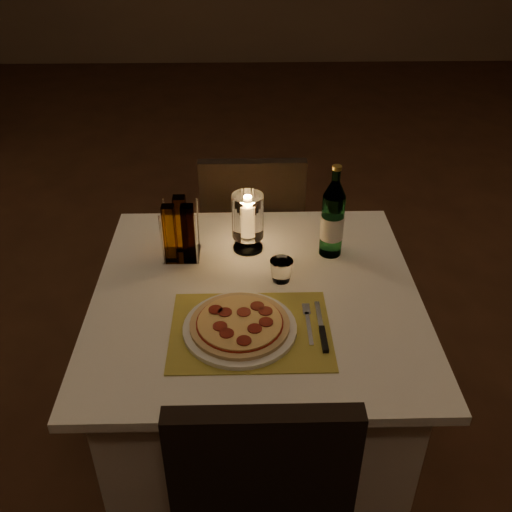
{
  "coord_description": "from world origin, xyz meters",
  "views": [
    {
      "loc": [
        -0.11,
        -1.77,
        1.81
      ],
      "look_at": [
        -0.08,
        -0.36,
        0.86
      ],
      "focal_mm": 40.0,
      "sensor_mm": 36.0,
      "label": 1
    }
  ],
  "objects_px": {
    "water_bottle": "(333,220)",
    "hurricane_candle": "(248,218)",
    "main_table": "(256,377)",
    "tumbler": "(281,270)",
    "pizza": "(240,324)",
    "plate": "(240,328)",
    "chair_far": "(252,227)"
  },
  "relations": [
    {
      "from": "water_bottle",
      "to": "hurricane_candle",
      "type": "xyz_separation_m",
      "value": [
        -0.28,
        0.03,
        -0.01
      ]
    },
    {
      "from": "main_table",
      "to": "water_bottle",
      "type": "distance_m",
      "value": 0.6
    },
    {
      "from": "tumbler",
      "to": "water_bottle",
      "type": "bearing_deg",
      "value": 41.01
    },
    {
      "from": "main_table",
      "to": "pizza",
      "type": "xyz_separation_m",
      "value": [
        -0.05,
        -0.18,
        0.39
      ]
    },
    {
      "from": "pizza",
      "to": "tumbler",
      "type": "distance_m",
      "value": 0.27
    },
    {
      "from": "main_table",
      "to": "water_bottle",
      "type": "bearing_deg",
      "value": 39.92
    },
    {
      "from": "pizza",
      "to": "tumbler",
      "type": "xyz_separation_m",
      "value": [
        0.13,
        0.24,
        0.01
      ]
    },
    {
      "from": "plate",
      "to": "tumbler",
      "type": "bearing_deg",
      "value": 61.63
    },
    {
      "from": "main_table",
      "to": "tumbler",
      "type": "distance_m",
      "value": 0.41
    },
    {
      "from": "plate",
      "to": "tumbler",
      "type": "xyz_separation_m",
      "value": [
        0.13,
        0.24,
        0.03
      ]
    },
    {
      "from": "pizza",
      "to": "water_bottle",
      "type": "distance_m",
      "value": 0.51
    },
    {
      "from": "water_bottle",
      "to": "hurricane_candle",
      "type": "height_order",
      "value": "water_bottle"
    },
    {
      "from": "tumbler",
      "to": "main_table",
      "type": "bearing_deg",
      "value": -142.57
    },
    {
      "from": "pizza",
      "to": "hurricane_candle",
      "type": "xyz_separation_m",
      "value": [
        0.03,
        0.43,
        0.09
      ]
    },
    {
      "from": "main_table",
      "to": "hurricane_candle",
      "type": "relative_size",
      "value": 4.89
    },
    {
      "from": "plate",
      "to": "tumbler",
      "type": "relative_size",
      "value": 4.38
    },
    {
      "from": "plate",
      "to": "pizza",
      "type": "xyz_separation_m",
      "value": [
        0.0,
        0.0,
        0.02
      ]
    },
    {
      "from": "pizza",
      "to": "water_bottle",
      "type": "relative_size",
      "value": 0.87
    },
    {
      "from": "plate",
      "to": "water_bottle",
      "type": "height_order",
      "value": "water_bottle"
    },
    {
      "from": "chair_far",
      "to": "pizza",
      "type": "bearing_deg",
      "value": -93.19
    },
    {
      "from": "water_bottle",
      "to": "main_table",
      "type": "bearing_deg",
      "value": -140.08
    },
    {
      "from": "pizza",
      "to": "main_table",
      "type": "bearing_deg",
      "value": 74.54
    },
    {
      "from": "water_bottle",
      "to": "hurricane_candle",
      "type": "distance_m",
      "value": 0.28
    },
    {
      "from": "main_table",
      "to": "plate",
      "type": "distance_m",
      "value": 0.42
    },
    {
      "from": "chair_far",
      "to": "tumbler",
      "type": "height_order",
      "value": "chair_far"
    },
    {
      "from": "plate",
      "to": "pizza",
      "type": "distance_m",
      "value": 0.02
    },
    {
      "from": "tumbler",
      "to": "hurricane_candle",
      "type": "height_order",
      "value": "hurricane_candle"
    },
    {
      "from": "chair_far",
      "to": "tumbler",
      "type": "distance_m",
      "value": 0.7
    },
    {
      "from": "hurricane_candle",
      "to": "chair_far",
      "type": "bearing_deg",
      "value": 87.29
    },
    {
      "from": "main_table",
      "to": "pizza",
      "type": "relative_size",
      "value": 3.57
    },
    {
      "from": "plate",
      "to": "hurricane_candle",
      "type": "relative_size",
      "value": 1.56
    },
    {
      "from": "hurricane_candle",
      "to": "plate",
      "type": "bearing_deg",
      "value": -93.73
    }
  ]
}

